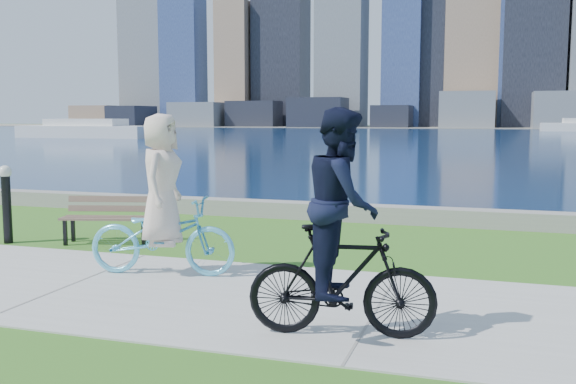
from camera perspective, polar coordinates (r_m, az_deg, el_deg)
name	(u,v)px	position (r m, az deg, el deg)	size (l,w,h in m)	color
ground	(77,284)	(9.03, -18.27, -7.75)	(320.00, 320.00, 0.00)	#2E631A
concrete_path	(77,283)	(9.03, -18.27, -7.69)	(80.00, 3.50, 0.02)	#A8A8A2
seawall	(246,208)	(14.38, -3.72, -1.41)	(90.00, 0.50, 0.35)	gray
bay_water	(446,135)	(79.26, 13.89, 4.93)	(320.00, 131.00, 0.01)	#0B2349
far_shore	(466,127)	(137.18, 15.50, 5.58)	(320.00, 30.00, 0.12)	slate
ferry_near	(86,130)	(70.64, -17.51, 5.29)	(14.61, 4.17, 1.98)	silver
park_bench	(109,215)	(11.64, -15.65, -1.99)	(1.65, 0.91, 0.81)	black
bollard_lamp	(6,199)	(12.19, -23.75, -0.56)	(0.22, 0.22, 1.37)	black
cyclist_woman	(162,216)	(9.02, -11.15, -2.06)	(1.05, 2.15, 2.23)	#63CCF1
cyclist_man	(342,242)	(6.35, 4.83, -4.47)	(0.82, 1.93, 2.28)	black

